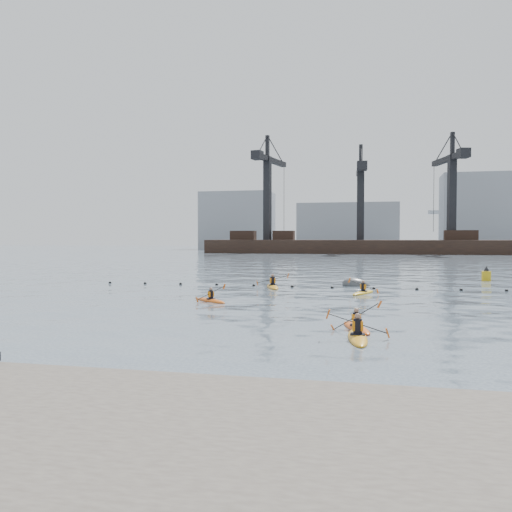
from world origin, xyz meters
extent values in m
plane|color=#394453|center=(0.00, 0.00, 0.00)|extent=(400.00, 400.00, 0.00)
cube|color=#4C443D|center=(0.00, -9.00, 0.00)|extent=(18.00, 7.00, 1.00)
sphere|color=black|center=(-17.00, 22.50, 0.03)|extent=(0.24, 0.24, 0.24)
sphere|color=black|center=(-14.00, 22.66, 0.03)|extent=(0.24, 0.24, 0.24)
sphere|color=black|center=(-11.00, 22.75, 0.03)|extent=(0.24, 0.24, 0.24)
sphere|color=black|center=(-8.00, 22.72, 0.03)|extent=(0.24, 0.24, 0.24)
sphere|color=black|center=(-5.00, 22.58, 0.03)|extent=(0.24, 0.24, 0.24)
sphere|color=black|center=(-2.00, 22.41, 0.03)|extent=(0.24, 0.24, 0.24)
sphere|color=black|center=(1.00, 22.28, 0.03)|extent=(0.24, 0.24, 0.24)
sphere|color=black|center=(4.00, 22.25, 0.03)|extent=(0.24, 0.24, 0.24)
sphere|color=black|center=(7.00, 22.34, 0.03)|extent=(0.24, 0.24, 0.24)
sphere|color=black|center=(10.00, 22.50, 0.03)|extent=(0.24, 0.24, 0.24)
sphere|color=black|center=(13.00, 22.66, 0.03)|extent=(0.24, 0.24, 0.24)
cube|color=black|center=(0.00, 110.00, 0.85)|extent=(72.00, 12.00, 4.50)
cube|color=black|center=(-28.00, 110.00, 4.20)|extent=(6.00, 3.00, 2.20)
cube|color=black|center=(-18.00, 110.00, 4.20)|extent=(5.00, 3.00, 2.20)
cube|color=black|center=(22.00, 110.00, 4.20)|extent=(7.00, 3.00, 2.20)
cube|color=black|center=(-22.00, 110.00, 13.10)|extent=(1.85, 1.85, 20.00)
cube|color=black|center=(-21.53, 112.66, 22.50)|extent=(4.31, 17.93, 1.20)
cube|color=black|center=(-23.09, 103.80, 22.50)|extent=(2.62, 2.94, 2.00)
cube|color=black|center=(-22.00, 110.00, 25.60)|extent=(0.93, 0.93, 5.00)
cube|color=black|center=(0.00, 110.00, 11.60)|extent=(1.73, 1.73, 17.00)
cube|color=black|center=(-0.20, 112.24, 19.50)|extent=(2.50, 15.05, 1.20)
cube|color=black|center=(0.46, 104.77, 19.50)|extent=(2.42, 2.78, 2.00)
cube|color=black|center=(0.00, 110.00, 22.60)|extent=(0.87, 0.87, 5.00)
cube|color=black|center=(20.00, 110.00, 12.60)|extent=(1.96, 1.96, 19.00)
cube|color=black|center=(19.34, 112.46, 21.50)|extent=(5.56, 16.73, 1.20)
cube|color=black|center=(21.54, 104.25, 21.50)|extent=(2.80, 3.08, 2.00)
cube|color=black|center=(20.00, 110.00, 24.60)|extent=(0.98, 0.98, 5.00)
cube|color=gray|center=(-40.00, 150.00, 9.00)|extent=(22.00, 14.00, 18.00)
cube|color=gray|center=(-5.00, 150.00, 7.00)|extent=(30.00, 14.00, 14.00)
cube|color=gray|center=(35.00, 150.00, 11.00)|extent=(26.00, 14.00, 22.00)
cylinder|color=gray|center=(30.00, 170.00, 10.00)|extent=(1.60, 1.60, 20.00)
ellipsoid|color=#D15113|center=(3.48, 4.65, 0.04)|extent=(1.60, 3.08, 0.31)
cylinder|color=black|center=(3.48, 4.65, 0.16)|extent=(0.73, 0.73, 0.06)
cylinder|color=black|center=(3.48, 4.65, 0.43)|extent=(0.29, 0.29, 0.50)
cube|color=orange|center=(3.48, 4.65, 0.45)|extent=(0.39, 0.31, 0.32)
sphere|color=#8C6651|center=(3.48, 4.65, 0.76)|extent=(0.20, 0.20, 0.20)
cylinder|color=black|center=(3.48, 4.65, 0.53)|extent=(1.76, 0.65, 1.05)
cube|color=#D85914|center=(2.56, 4.32, 0.05)|extent=(0.23, 0.19, 0.31)
cube|color=#D85914|center=(4.40, 4.97, 1.00)|extent=(0.23, 0.19, 0.31)
ellipsoid|color=orange|center=(3.62, 2.44, 0.04)|extent=(1.06, 3.44, 0.34)
cylinder|color=black|center=(3.62, 2.44, 0.18)|extent=(0.70, 0.70, 0.06)
cylinder|color=black|center=(3.62, 2.44, 0.48)|extent=(0.32, 0.32, 0.55)
cube|color=orange|center=(3.62, 2.44, 0.50)|extent=(0.41, 0.27, 0.36)
sphere|color=#8C6651|center=(3.62, 2.44, 0.85)|extent=(0.22, 0.22, 0.22)
cylinder|color=black|center=(3.62, 2.44, 0.58)|extent=(2.22, 0.29, 0.75)
cube|color=#D85914|center=(2.54, 2.32, 0.91)|extent=(0.18, 0.17, 0.36)
cube|color=#D85914|center=(4.69, 2.56, 0.25)|extent=(0.18, 0.17, 0.36)
ellipsoid|color=#CD5413|center=(-5.20, 12.40, 0.04)|extent=(2.58, 2.35, 0.29)
cylinder|color=black|center=(-5.20, 12.40, 0.15)|extent=(0.77, 0.77, 0.05)
cylinder|color=black|center=(-5.20, 12.40, 0.41)|extent=(0.27, 0.27, 0.47)
cube|color=orange|center=(-5.20, 12.40, 0.43)|extent=(0.37, 0.38, 0.31)
sphere|color=#8C6651|center=(-5.20, 12.40, 0.73)|extent=(0.19, 0.19, 0.19)
cylinder|color=black|center=(-5.20, 12.40, 0.50)|extent=(1.26, 1.45, 0.74)
cube|color=#D85914|center=(-5.80, 11.70, 0.17)|extent=(0.20, 0.20, 0.31)
cube|color=#D85914|center=(-4.59, 13.10, 0.83)|extent=(0.20, 0.20, 0.31)
ellipsoid|color=gold|center=(3.34, 18.85, 0.04)|extent=(1.70, 3.13, 0.31)
cylinder|color=black|center=(3.34, 18.85, 0.17)|extent=(0.76, 0.76, 0.06)
cylinder|color=black|center=(3.34, 18.85, 0.44)|extent=(0.29, 0.29, 0.51)
cube|color=orange|center=(3.34, 18.85, 0.46)|extent=(0.40, 0.33, 0.33)
sphere|color=#8C6651|center=(3.34, 18.85, 0.78)|extent=(0.20, 0.20, 0.20)
cylinder|color=black|center=(3.34, 18.85, 0.54)|extent=(1.92, 0.77, 0.71)
cube|color=#D85914|center=(2.42, 19.21, 0.85)|extent=(0.19, 0.18, 0.33)
cube|color=#D85914|center=(4.27, 18.50, 0.22)|extent=(0.19, 0.18, 0.33)
ellipsoid|color=#C38217|center=(-3.36, 21.72, 0.05)|extent=(1.80, 3.65, 0.36)
cylinder|color=black|center=(-3.36, 21.72, 0.19)|extent=(0.85, 0.85, 0.07)
cylinder|color=black|center=(-3.36, 21.72, 0.51)|extent=(0.34, 0.34, 0.59)
cube|color=orange|center=(-3.36, 21.72, 0.53)|extent=(0.46, 0.36, 0.38)
sphere|color=#8C6651|center=(-3.36, 21.72, 0.90)|extent=(0.24, 0.24, 0.24)
cylinder|color=black|center=(-3.36, 21.72, 0.62)|extent=(2.32, 0.79, 0.58)
cube|color=#D85914|center=(-4.45, 21.36, 0.37)|extent=(0.18, 0.19, 0.39)
cube|color=#D85914|center=(-2.26, 22.07, 0.87)|extent=(0.18, 0.19, 0.39)
ellipsoid|color=#3C3E41|center=(2.68, 24.64, 0.00)|extent=(2.79, 2.04, 1.61)
cylinder|color=#BA8812|center=(13.37, 32.05, 0.33)|extent=(0.77, 0.77, 0.99)
cone|color=black|center=(13.37, 32.05, 1.05)|extent=(0.48, 0.48, 0.39)
camera|label=1|loc=(4.38, -17.67, 3.75)|focal=38.00mm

